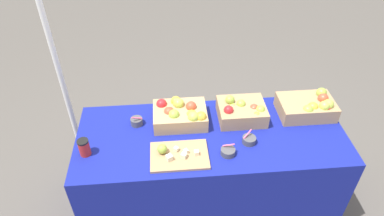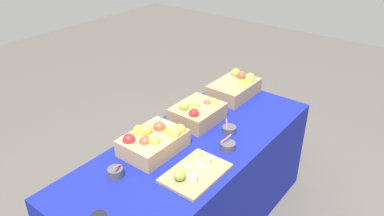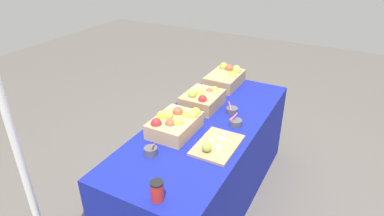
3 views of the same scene
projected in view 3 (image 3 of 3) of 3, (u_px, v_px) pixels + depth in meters
name	position (u px, v px, depth m)	size (l,w,h in m)	color
ground_plane	(205.00, 197.00, 2.86)	(10.00, 10.00, 0.00)	#56514C
table	(206.00, 163.00, 2.69)	(1.90, 0.76, 0.74)	navy
apple_crate_left	(226.00, 78.00, 3.13)	(0.41, 0.27, 0.17)	tan
apple_crate_middle	(203.00, 99.00, 2.73)	(0.34, 0.28, 0.17)	tan
apple_crate_right	(175.00, 123.00, 2.38)	(0.38, 0.28, 0.17)	tan
cutting_board_front	(216.00, 145.00, 2.23)	(0.38, 0.26, 0.08)	tan
sample_bowl_near	(151.00, 151.00, 2.15)	(0.09, 0.09, 0.09)	#4C4C51
sample_bowl_mid	(236.00, 122.00, 2.48)	(0.10, 0.10, 0.09)	#4C4C51
sample_bowl_far	(232.00, 110.00, 2.65)	(0.09, 0.09, 0.09)	#4C4C51
coffee_cup	(157.00, 191.00, 1.77)	(0.07, 0.07, 0.12)	red
tent_pole	(17.00, 149.00, 1.75)	(0.04, 0.04, 2.02)	white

